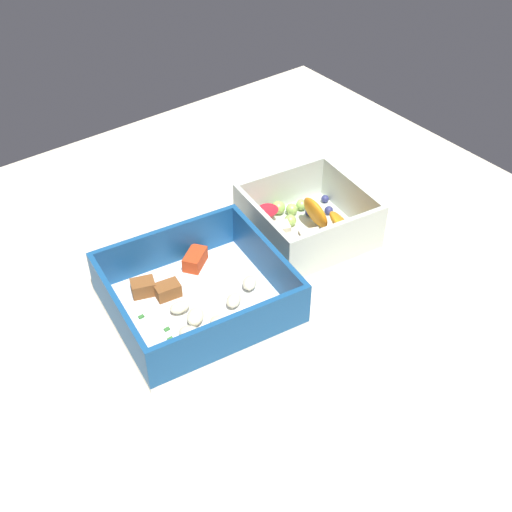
% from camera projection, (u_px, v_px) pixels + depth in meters
% --- Properties ---
extents(table_surface, '(0.80, 0.80, 0.02)m').
position_uv_depth(table_surface, '(265.00, 272.00, 0.78)').
color(table_surface, beige).
rests_on(table_surface, ground).
extents(pasta_container, '(0.20, 0.19, 0.06)m').
position_uv_depth(pasta_container, '(197.00, 296.00, 0.71)').
color(pasta_container, white).
rests_on(pasta_container, table_surface).
extents(fruit_bowl, '(0.15, 0.15, 0.06)m').
position_uv_depth(fruit_bowl, '(308.00, 222.00, 0.80)').
color(fruit_bowl, silver).
rests_on(fruit_bowl, table_surface).
extents(paper_cup_liner, '(0.03, 0.03, 0.02)m').
position_uv_depth(paper_cup_liner, '(348.00, 188.00, 0.88)').
color(paper_cup_liner, white).
rests_on(paper_cup_liner, table_surface).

